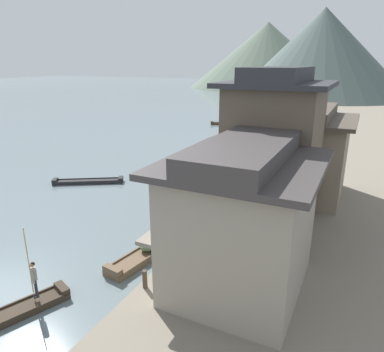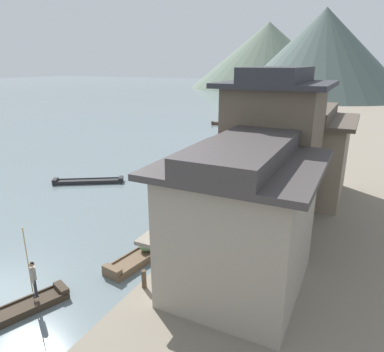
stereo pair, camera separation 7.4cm
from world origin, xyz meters
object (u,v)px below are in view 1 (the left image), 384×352
object	(u,v)px
boatman_person	(34,275)
boat_moored_nearest	(242,175)
house_waterfront_tall	(302,152)
boat_upstream_distant	(269,142)
mooring_post_dock_mid	(225,203)
house_waterfront_second	(273,154)
boat_moored_second	(228,123)
boat_moored_far	(269,154)
boat_moored_third	(300,122)
boat_midriver_drifting	(88,181)
mooring_post_dock_near	(145,279)
house_waterfront_nearest	(242,219)
mooring_post_dock_far	(253,176)
boat_midriver_upstream	(151,249)

from	to	relation	value
boatman_person	boat_moored_nearest	bearing A→B (deg)	83.66
boatman_person	house_waterfront_tall	distance (m)	18.26
boat_upstream_distant	boat_moored_nearest	bearing A→B (deg)	-85.16
mooring_post_dock_mid	house_waterfront_second	bearing A→B (deg)	-24.39
boat_moored_second	boat_moored_far	distance (m)	20.37
house_waterfront_tall	boat_moored_third	bearing A→B (deg)	99.41
boat_moored_second	boatman_person	bearing A→B (deg)	-79.25
boat_midriver_drifting	house_waterfront_tall	world-z (taller)	house_waterfront_tall
boat_upstream_distant	mooring_post_dock_near	bearing A→B (deg)	-84.78
boat_midriver_drifting	house_waterfront_nearest	xyz separation A→B (m)	(16.36, -8.94, 3.62)
boat_moored_far	boat_midriver_drifting	world-z (taller)	boat_moored_far
house_waterfront_second	boat_moored_third	bearing A→B (deg)	97.24
boat_midriver_drifting	house_waterfront_tall	bearing A→B (deg)	11.28
boat_upstream_distant	boat_midriver_drifting	bearing A→B (deg)	-115.30
boat_midriver_drifting	mooring_post_dock_far	world-z (taller)	mooring_post_dock_far
boat_moored_second	boat_moored_third	world-z (taller)	boat_moored_second
mooring_post_dock_mid	boat_moored_third	bearing A→B (deg)	93.14
mooring_post_dock_near	mooring_post_dock_far	distance (m)	15.40
boat_midriver_upstream	house_waterfront_nearest	world-z (taller)	house_waterfront_nearest
boat_moored_second	boat_midriver_upstream	distance (m)	41.58
boat_moored_far	mooring_post_dock_far	size ratio (longest dim) A/B	6.04
boat_moored_nearest	boat_upstream_distant	bearing A→B (deg)	94.84
house_waterfront_tall	mooring_post_dock_mid	distance (m)	6.80
boatman_person	house_waterfront_second	size ratio (longest dim) A/B	0.35
house_waterfront_nearest	house_waterfront_tall	xyz separation A→B (m)	(0.33, 12.27, -0.00)
house_waterfront_nearest	house_waterfront_second	distance (m)	5.94
boat_midriver_drifting	house_waterfront_tall	distance (m)	17.39
boat_midriver_drifting	mooring_post_dock_near	size ratio (longest dim) A/B	6.69
boat_moored_far	boat_midriver_drifting	size ratio (longest dim) A/B	0.92
boat_moored_nearest	boat_midriver_drifting	xyz separation A→B (m)	(-11.21, -6.99, -0.13)
boat_moored_third	house_waterfront_second	xyz separation A→B (m)	(5.42, -42.70, 4.90)
boatman_person	boat_midriver_upstream	distance (m)	6.13
boatman_person	house_waterfront_tall	xyz separation A→B (m)	(7.70, 16.40, 2.28)
boat_moored_second	boat_midriver_upstream	bearing A→B (deg)	-75.07
boat_upstream_distant	house_waterfront_second	world-z (taller)	house_waterfront_second
boat_midriver_upstream	house_waterfront_tall	xyz separation A→B (m)	(5.70, 10.73, 3.47)
boat_moored_third	boat_moored_nearest	bearing A→B (deg)	-89.07
boat_moored_second	house_waterfront_nearest	xyz separation A→B (m)	(16.08, -41.71, 3.52)
boat_moored_second	house_waterfront_nearest	world-z (taller)	house_waterfront_nearest
boat_midriver_drifting	house_waterfront_second	distance (m)	17.13
house_waterfront_nearest	house_waterfront_second	xyz separation A→B (m)	(-0.25, 5.79, 1.31)
boat_midriver_upstream	house_waterfront_second	size ratio (longest dim) A/B	0.68
boatman_person	boat_upstream_distant	xyz separation A→B (m)	(1.03, 34.25, -1.20)
house_waterfront_second	house_waterfront_tall	size ratio (longest dim) A/B	1.23
boat_moored_far	house_waterfront_second	distance (m)	20.05
house_waterfront_second	mooring_post_dock_far	distance (m)	9.12
house_waterfront_nearest	mooring_post_dock_mid	distance (m)	8.40
boat_moored_nearest	house_waterfront_nearest	xyz separation A→B (m)	(5.15, -15.93, 3.49)
boat_moored_second	boat_midriver_upstream	size ratio (longest dim) A/B	0.94
house_waterfront_second	house_waterfront_tall	xyz separation A→B (m)	(0.58, 6.48, -1.32)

